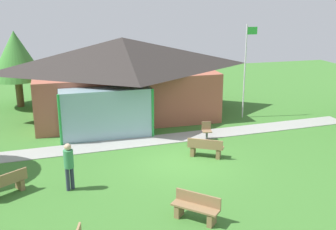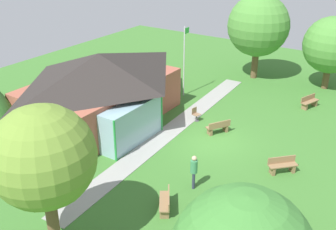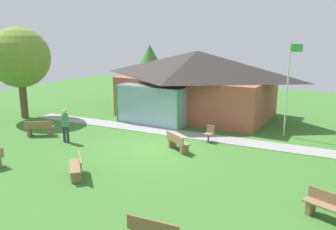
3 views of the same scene
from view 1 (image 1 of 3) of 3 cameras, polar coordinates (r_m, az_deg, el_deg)
The scene contains 10 objects.
ground_plane at distance 17.19m, azimuth 1.62°, elevation -6.46°, with size 44.00×44.00×0.00m, color #3D752D.
pavilion at distance 23.14m, azimuth -6.32°, elevation 5.40°, with size 10.57×7.74×4.38m.
footpath at distance 19.67m, azimuth -0.70°, elevation -3.37°, with size 20.18×1.30×0.03m, color #999993.
flagpole at distance 22.89m, azimuth 10.68°, elevation 6.54°, with size 0.64×0.08×5.13m.
bench_mid_left at distance 15.40m, azimuth -21.55°, elevation -8.91°, with size 1.49×1.20×0.84m.
bench_front_center at distance 12.94m, azimuth 3.89°, elevation -12.71°, with size 1.38×1.36×0.84m.
bench_rear_near_path at distance 17.57m, azimuth 5.21°, elevation -4.58°, with size 1.51×1.15×0.84m.
patio_chair_lawn_spare at distance 19.63m, azimuth 5.37°, elevation -2.24°, with size 0.51×0.51×0.86m.
visitor_strolling_lawn at distance 14.87m, azimuth -13.55°, elevation -6.47°, with size 0.34×0.34×1.74m.
tree_behind_pavilion_left at distance 26.39m, azimuth -20.32°, elevation 7.70°, with size 3.21×3.21×4.59m.
Camera 1 is at (-4.60, -15.13, 6.72)m, focal length 44.08 mm.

